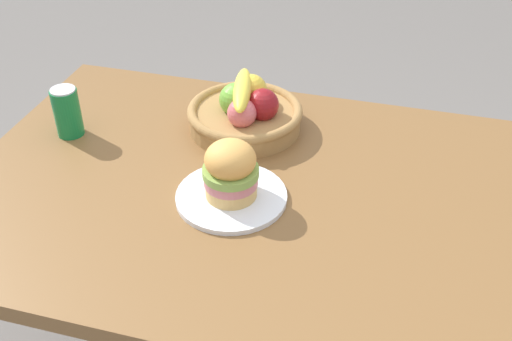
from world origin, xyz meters
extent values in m
cube|color=brown|center=(0.00, 0.00, 0.73)|extent=(1.40, 0.90, 0.04)
cylinder|color=brown|center=(-0.62, 0.37, 0.35)|extent=(0.07, 0.07, 0.71)
cylinder|color=white|center=(-0.08, -0.05, 0.76)|extent=(0.24, 0.24, 0.01)
cylinder|color=#DBAD60|center=(-0.08, -0.05, 0.78)|extent=(0.11, 0.11, 0.03)
cylinder|color=#C67075|center=(-0.08, -0.05, 0.80)|extent=(0.12, 0.12, 0.02)
cylinder|color=#84A84C|center=(-0.08, -0.05, 0.82)|extent=(0.12, 0.12, 0.02)
ellipsoid|color=#DF9F4D|center=(-0.08, -0.05, 0.85)|extent=(0.11, 0.11, 0.08)
cylinder|color=#147238|center=(-0.54, 0.09, 0.81)|extent=(0.07, 0.07, 0.12)
cylinder|color=silver|center=(-0.54, 0.09, 0.87)|extent=(0.06, 0.06, 0.00)
cylinder|color=#9E7542|center=(-0.13, 0.23, 0.78)|extent=(0.28, 0.28, 0.05)
torus|color=#9E7542|center=(-0.13, 0.23, 0.80)|extent=(0.29, 0.29, 0.02)
sphere|color=maroon|center=(-0.08, 0.23, 0.83)|extent=(0.08, 0.08, 0.08)
sphere|color=gold|center=(-0.13, 0.29, 0.83)|extent=(0.08, 0.08, 0.08)
sphere|color=#6BAD38|center=(-0.15, 0.23, 0.83)|extent=(0.08, 0.08, 0.08)
sphere|color=#D16066|center=(-0.12, 0.18, 0.83)|extent=(0.07, 0.07, 0.07)
ellipsoid|color=yellow|center=(-0.13, 0.23, 0.86)|extent=(0.10, 0.22, 0.05)
camera|label=1|loc=(0.25, -1.05, 1.59)|focal=43.47mm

